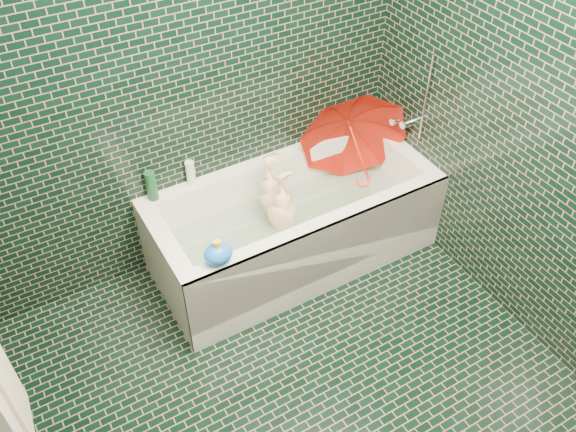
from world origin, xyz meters
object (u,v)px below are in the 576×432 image
child (283,223)px  bath_toy (218,253)px  rubber_duck (355,124)px  bathtub (295,232)px  umbrella (358,150)px

child → bath_toy: bath_toy is taller
rubber_duck → bath_toy: (-1.27, -0.63, 0.02)m
bathtub → bath_toy: bearing=-154.7°
bathtub → umbrella: umbrella is taller
rubber_duck → bath_toy: size_ratio=0.70×
bathtub → rubber_duck: rubber_duck is taller
child → umbrella: (0.55, 0.04, 0.31)m
umbrella → rubber_duck: 0.32m
child → rubber_duck: bearing=118.4°
umbrella → rubber_duck: bearing=80.7°
bath_toy → rubber_duck: bearing=15.7°
bath_toy → child: bearing=18.9°
umbrella → rubber_duck: umbrella is taller
child → rubber_duck: size_ratio=7.50×
child → bath_toy: (-0.55, -0.31, 0.31)m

